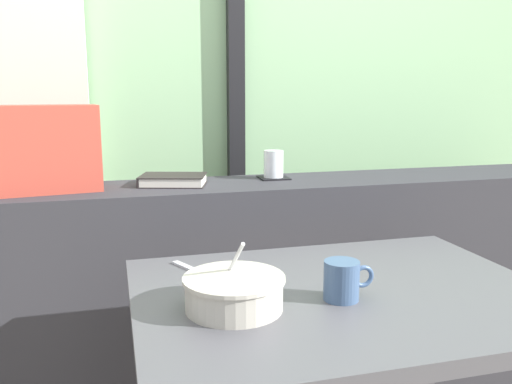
{
  "coord_description": "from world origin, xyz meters",
  "views": [
    {
      "loc": [
        -0.5,
        -1.15,
        1.14
      ],
      "look_at": [
        -0.07,
        0.42,
        0.83
      ],
      "focal_mm": 37.29,
      "sensor_mm": 36.0,
      "label": 1
    }
  ],
  "objects_px": {
    "breakfast_table": "(340,341)",
    "fork_utensil": "(194,270)",
    "soup_bowl": "(234,293)",
    "ceramic_mug": "(342,280)",
    "closed_book": "(173,180)",
    "throw_pillow": "(44,149)",
    "juice_glass": "(274,165)",
    "coaster_square": "(273,178)"
  },
  "relations": [
    {
      "from": "breakfast_table",
      "to": "fork_utensil",
      "type": "height_order",
      "value": "fork_utensil"
    },
    {
      "from": "fork_utensil",
      "to": "ceramic_mug",
      "type": "relative_size",
      "value": 1.5
    },
    {
      "from": "coaster_square",
      "to": "juice_glass",
      "type": "distance_m",
      "value": 0.05
    },
    {
      "from": "breakfast_table",
      "to": "throw_pillow",
      "type": "bearing_deg",
      "value": 135.91
    },
    {
      "from": "soup_bowl",
      "to": "fork_utensil",
      "type": "bearing_deg",
      "value": 100.29
    },
    {
      "from": "juice_glass",
      "to": "closed_book",
      "type": "xyz_separation_m",
      "value": [
        -0.35,
        -0.04,
        -0.03
      ]
    },
    {
      "from": "breakfast_table",
      "to": "ceramic_mug",
      "type": "xyz_separation_m",
      "value": [
        -0.02,
        -0.05,
        0.17
      ]
    },
    {
      "from": "breakfast_table",
      "to": "throw_pillow",
      "type": "distance_m",
      "value": 1.03
    },
    {
      "from": "breakfast_table",
      "to": "coaster_square",
      "type": "relative_size",
      "value": 9.24
    },
    {
      "from": "coaster_square",
      "to": "juice_glass",
      "type": "xyz_separation_m",
      "value": [
        0.0,
        0.0,
        0.05
      ]
    },
    {
      "from": "closed_book",
      "to": "throw_pillow",
      "type": "xyz_separation_m",
      "value": [
        -0.38,
        -0.02,
        0.11
      ]
    },
    {
      "from": "coaster_square",
      "to": "soup_bowl",
      "type": "bearing_deg",
      "value": -112.59
    },
    {
      "from": "soup_bowl",
      "to": "throw_pillow",
      "type": "bearing_deg",
      "value": 121.18
    },
    {
      "from": "breakfast_table",
      "to": "ceramic_mug",
      "type": "bearing_deg",
      "value": -114.46
    },
    {
      "from": "breakfast_table",
      "to": "closed_book",
      "type": "relative_size",
      "value": 3.87
    },
    {
      "from": "soup_bowl",
      "to": "ceramic_mug",
      "type": "distance_m",
      "value": 0.23
    },
    {
      "from": "fork_utensil",
      "to": "throw_pillow",
      "type": "bearing_deg",
      "value": 103.85
    },
    {
      "from": "throw_pillow",
      "to": "breakfast_table",
      "type": "bearing_deg",
      "value": -44.09
    },
    {
      "from": "closed_book",
      "to": "ceramic_mug",
      "type": "bearing_deg",
      "value": -69.39
    },
    {
      "from": "fork_utensil",
      "to": "coaster_square",
      "type": "bearing_deg",
      "value": 28.35
    },
    {
      "from": "breakfast_table",
      "to": "ceramic_mug",
      "type": "height_order",
      "value": "ceramic_mug"
    },
    {
      "from": "juice_glass",
      "to": "fork_utensil",
      "type": "relative_size",
      "value": 0.55
    },
    {
      "from": "breakfast_table",
      "to": "closed_book",
      "type": "distance_m",
      "value": 0.79
    },
    {
      "from": "juice_glass",
      "to": "fork_utensil",
      "type": "xyz_separation_m",
      "value": [
        -0.36,
        -0.51,
        -0.18
      ]
    },
    {
      "from": "closed_book",
      "to": "fork_utensil",
      "type": "height_order",
      "value": "closed_book"
    },
    {
      "from": "closed_book",
      "to": "soup_bowl",
      "type": "xyz_separation_m",
      "value": [
        0.04,
        -0.72,
        -0.12
      ]
    },
    {
      "from": "juice_glass",
      "to": "soup_bowl",
      "type": "height_order",
      "value": "juice_glass"
    },
    {
      "from": "coaster_square",
      "to": "soup_bowl",
      "type": "xyz_separation_m",
      "value": [
        -0.31,
        -0.76,
        -0.1
      ]
    },
    {
      "from": "breakfast_table",
      "to": "fork_utensil",
      "type": "relative_size",
      "value": 5.44
    },
    {
      "from": "coaster_square",
      "to": "ceramic_mug",
      "type": "bearing_deg",
      "value": -96.0
    },
    {
      "from": "breakfast_table",
      "to": "coaster_square",
      "type": "height_order",
      "value": "coaster_square"
    },
    {
      "from": "breakfast_table",
      "to": "soup_bowl",
      "type": "relative_size",
      "value": 4.41
    },
    {
      "from": "coaster_square",
      "to": "throw_pillow",
      "type": "relative_size",
      "value": 0.31
    },
    {
      "from": "breakfast_table",
      "to": "juice_glass",
      "type": "relative_size",
      "value": 9.87
    },
    {
      "from": "soup_bowl",
      "to": "ceramic_mug",
      "type": "xyz_separation_m",
      "value": [
        0.23,
        -0.01,
        0.01
      ]
    },
    {
      "from": "coaster_square",
      "to": "ceramic_mug",
      "type": "distance_m",
      "value": 0.78
    },
    {
      "from": "coaster_square",
      "to": "closed_book",
      "type": "height_order",
      "value": "closed_book"
    },
    {
      "from": "soup_bowl",
      "to": "ceramic_mug",
      "type": "height_order",
      "value": "soup_bowl"
    },
    {
      "from": "breakfast_table",
      "to": "soup_bowl",
      "type": "bearing_deg",
      "value": -171.09
    },
    {
      "from": "juice_glass",
      "to": "fork_utensil",
      "type": "distance_m",
      "value": 0.65
    },
    {
      "from": "throw_pillow",
      "to": "coaster_square",
      "type": "bearing_deg",
      "value": 4.35
    },
    {
      "from": "coaster_square",
      "to": "fork_utensil",
      "type": "xyz_separation_m",
      "value": [
        -0.36,
        -0.51,
        -0.14
      ]
    }
  ]
}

